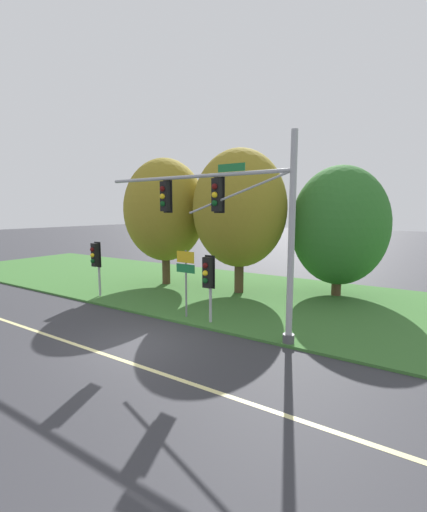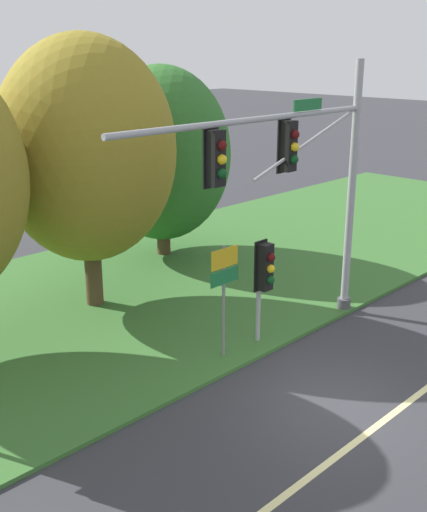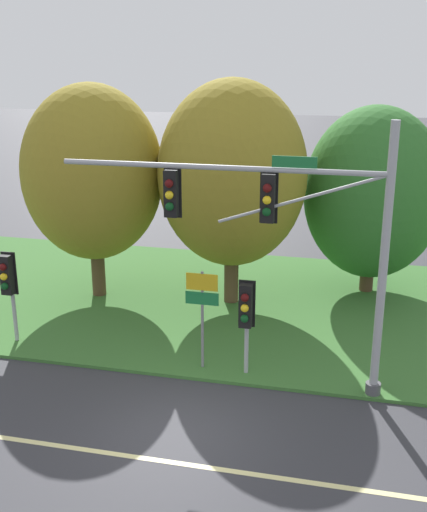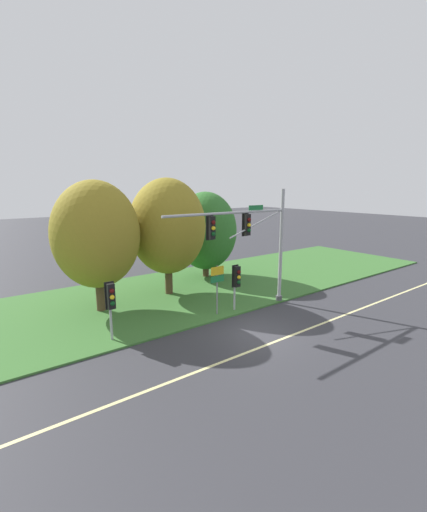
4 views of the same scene
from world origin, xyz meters
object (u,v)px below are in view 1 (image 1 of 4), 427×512
pedestrian_signal_near_kerb (208,276)px  pedestrian_signal_further_along (96,258)px  tree_left_of_mast (240,209)px  route_sign_post (186,272)px  tree_nearest_road (165,210)px  traffic_signal_mast (230,213)px  tree_behind_signpost (339,226)px

pedestrian_signal_near_kerb → pedestrian_signal_further_along: 7.38m
pedestrian_signal_near_kerb → tree_left_of_mast: bearing=105.7°
route_sign_post → tree_nearest_road: (-5.14, 4.71, 2.58)m
traffic_signal_mast → tree_nearest_road: size_ratio=1.12×
traffic_signal_mast → route_sign_post: 3.46m
route_sign_post → traffic_signal_mast: bearing=-9.8°
tree_left_of_mast → tree_behind_signpost: (4.74, 2.25, -0.89)m
pedestrian_signal_near_kerb → pedestrian_signal_further_along: size_ratio=0.95×
route_sign_post → pedestrian_signal_further_along: bearing=177.8°
traffic_signal_mast → pedestrian_signal_further_along: size_ratio=2.96×
tree_nearest_road → route_sign_post: bearing=-42.5°
pedestrian_signal_further_along → route_sign_post: 6.10m
tree_nearest_road → tree_left_of_mast: 4.92m
pedestrian_signal_further_along → tree_nearest_road: bearing=78.0°
tree_behind_signpost → pedestrian_signal_near_kerb: bearing=-112.9°
traffic_signal_mast → tree_behind_signpost: (2.11, 7.83, -0.70)m
traffic_signal_mast → tree_nearest_road: bearing=145.8°
pedestrian_signal_further_along → tree_behind_signpost: tree_behind_signpost is taller
pedestrian_signal_near_kerb → route_sign_post: 1.29m
pedestrian_signal_near_kerb → tree_left_of_mast: size_ratio=0.35×
pedestrian_signal_near_kerb → route_sign_post: size_ratio=0.96×
traffic_signal_mast → tree_behind_signpost: bearing=74.9°
pedestrian_signal_further_along → route_sign_post: pedestrian_signal_further_along is taller
pedestrian_signal_further_along → tree_nearest_road: tree_nearest_road is taller
route_sign_post → tree_nearest_road: tree_nearest_road is taller
pedestrian_signal_near_kerb → route_sign_post: route_sign_post is taller
tree_left_of_mast → tree_behind_signpost: tree_left_of_mast is taller
tree_behind_signpost → pedestrian_signal_further_along: bearing=-145.8°
pedestrian_signal_further_along → tree_left_of_mast: (5.85, 4.93, 2.55)m
pedestrian_signal_further_along → tree_left_of_mast: size_ratio=0.37×
tree_left_of_mast → tree_behind_signpost: bearing=25.5°
route_sign_post → pedestrian_signal_near_kerb: bearing=-8.9°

